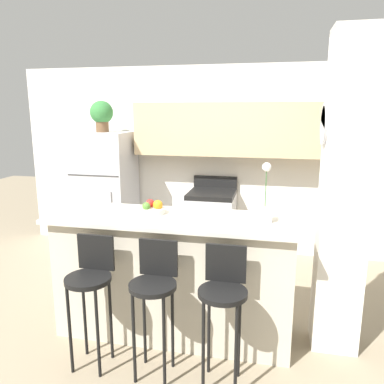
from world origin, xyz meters
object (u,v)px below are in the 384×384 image
object	(u,v)px
orchid_vase	(265,206)
fruit_bowl	(152,209)
bar_stool_mid	(154,288)
trash_bin	(141,246)
refrigerator	(106,193)
stove_range	(211,224)
bar_stool_right	(223,295)
potted_plant_on_fridge	(102,114)
bar_stool_left	(91,282)

from	to	relation	value
orchid_vase	fruit_bowl	bearing A→B (deg)	178.17
bar_stool_mid	trash_bin	world-z (taller)	bar_stool_mid
refrigerator	orchid_vase	bearing A→B (deg)	-38.29
bar_stool_mid	fruit_bowl	size ratio (longest dim) A/B	4.27
stove_range	bar_stool_right	size ratio (longest dim) A/B	1.05
bar_stool_right	trash_bin	size ratio (longest dim) A/B	2.68
bar_stool_right	orchid_vase	world-z (taller)	orchid_vase
potted_plant_on_fridge	fruit_bowl	bearing A→B (deg)	-53.89
potted_plant_on_fridge	orchid_vase	world-z (taller)	potted_plant_on_fridge
bar_stool_right	orchid_vase	bearing A→B (deg)	65.92
potted_plant_on_fridge	trash_bin	world-z (taller)	potted_plant_on_fridge
stove_range	bar_stool_mid	world-z (taller)	stove_range
refrigerator	trash_bin	bearing A→B (deg)	-22.51
trash_bin	bar_stool_left	bearing A→B (deg)	-80.14
bar_stool_left	fruit_bowl	bearing A→B (deg)	63.12
stove_range	fruit_bowl	distance (m)	1.89
bar_stool_right	orchid_vase	xyz separation A→B (m)	(0.25, 0.56, 0.52)
trash_bin	bar_stool_mid	bearing A→B (deg)	-67.29
bar_stool_mid	potted_plant_on_fridge	xyz separation A→B (m)	(-1.46, 2.31, 1.22)
fruit_bowl	trash_bin	bearing A→B (deg)	114.17
stove_range	bar_stool_right	xyz separation A→B (m)	(0.47, -2.35, 0.22)
potted_plant_on_fridge	trash_bin	distance (m)	1.83
bar_stool_left	orchid_vase	size ratio (longest dim) A/B	2.14
bar_stool_mid	bar_stool_right	size ratio (longest dim) A/B	1.00
stove_range	fruit_bowl	size ratio (longest dim) A/B	4.48
stove_range	trash_bin	xyz separation A→B (m)	(-0.90, -0.29, -0.27)
potted_plant_on_fridge	fruit_bowl	distance (m)	2.26
bar_stool_mid	fruit_bowl	world-z (taller)	fruit_bowl
bar_stool_right	bar_stool_left	bearing A→B (deg)	180.00
bar_stool_mid	trash_bin	xyz separation A→B (m)	(-0.86, 2.06, -0.49)
bar_stool_mid	orchid_vase	size ratio (longest dim) A/B	2.14
fruit_bowl	stove_range	bearing A→B (deg)	82.30
bar_stool_left	stove_range	bearing A→B (deg)	77.10
potted_plant_on_fridge	trash_bin	bearing A→B (deg)	-22.52
bar_stool_mid	bar_stool_right	bearing A→B (deg)	0.00
bar_stool_mid	orchid_vase	distance (m)	1.08
potted_plant_on_fridge	trash_bin	xyz separation A→B (m)	(0.59, -0.25, -1.72)
bar_stool_left	fruit_bowl	size ratio (longest dim) A/B	4.27
bar_stool_mid	fruit_bowl	xyz separation A→B (m)	(-0.20, 0.59, 0.44)
fruit_bowl	bar_stool_mid	bearing A→B (deg)	-71.02
stove_range	potted_plant_on_fridge	xyz separation A→B (m)	(-1.49, -0.04, 1.45)
bar_stool_left	bar_stool_right	xyz separation A→B (m)	(1.01, 0.00, 0.00)
stove_range	bar_stool_left	bearing A→B (deg)	-102.90
trash_bin	potted_plant_on_fridge	bearing A→B (deg)	157.48
refrigerator	potted_plant_on_fridge	size ratio (longest dim) A/B	4.08
refrigerator	bar_stool_left	bearing A→B (deg)	-67.63
refrigerator	fruit_bowl	size ratio (longest dim) A/B	7.01
refrigerator	orchid_vase	distance (m)	2.84
bar_stool_mid	potted_plant_on_fridge	distance (m)	2.99
fruit_bowl	bar_stool_left	bearing A→B (deg)	-116.88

